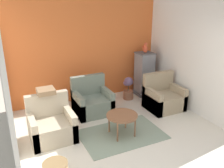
{
  "coord_description": "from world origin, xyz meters",
  "views": [
    {
      "loc": [
        -2.18,
        -2.9,
        2.83
      ],
      "look_at": [
        0.0,
        1.66,
        0.97
      ],
      "focal_mm": 40.0,
      "sensor_mm": 36.0,
      "label": 1
    }
  ],
  "objects_px": {
    "birdcage": "(144,74)",
    "armchair_left": "(52,126)",
    "parrot": "(145,48)",
    "armchair_middle": "(92,102)",
    "coffee_table": "(122,117)",
    "armchair_right": "(163,98)",
    "potted_plant": "(128,88)"
  },
  "relations": [
    {
      "from": "coffee_table",
      "to": "potted_plant",
      "type": "bearing_deg",
      "value": 56.97
    },
    {
      "from": "coffee_table",
      "to": "armchair_left",
      "type": "relative_size",
      "value": 0.72
    },
    {
      "from": "armchair_middle",
      "to": "parrot",
      "type": "relative_size",
      "value": 3.07
    },
    {
      "from": "armchair_left",
      "to": "armchair_middle",
      "type": "relative_size",
      "value": 1.0
    },
    {
      "from": "armchair_middle",
      "to": "parrot",
      "type": "height_order",
      "value": "parrot"
    },
    {
      "from": "parrot",
      "to": "birdcage",
      "type": "bearing_deg",
      "value": -90.0
    },
    {
      "from": "armchair_left",
      "to": "parrot",
      "type": "bearing_deg",
      "value": 22.91
    },
    {
      "from": "potted_plant",
      "to": "armchair_left",
      "type": "bearing_deg",
      "value": -155.06
    },
    {
      "from": "armchair_left",
      "to": "parrot",
      "type": "xyz_separation_m",
      "value": [
        3.0,
        1.27,
        1.08
      ]
    },
    {
      "from": "armchair_middle",
      "to": "parrot",
      "type": "distance_m",
      "value": 2.19
    },
    {
      "from": "potted_plant",
      "to": "coffee_table",
      "type": "bearing_deg",
      "value": -123.03
    },
    {
      "from": "coffee_table",
      "to": "birdcage",
      "type": "bearing_deg",
      "value": 46.9
    },
    {
      "from": "parrot",
      "to": "potted_plant",
      "type": "relative_size",
      "value": 0.46
    },
    {
      "from": "armchair_left",
      "to": "armchair_middle",
      "type": "xyz_separation_m",
      "value": [
        1.17,
        0.74,
        0.0
      ]
    },
    {
      "from": "birdcage",
      "to": "parrot",
      "type": "distance_m",
      "value": 0.77
    },
    {
      "from": "coffee_table",
      "to": "armchair_right",
      "type": "height_order",
      "value": "armchair_right"
    },
    {
      "from": "armchair_right",
      "to": "armchair_middle",
      "type": "xyz_separation_m",
      "value": [
        -1.74,
        0.56,
        0.0
      ]
    },
    {
      "from": "birdcage",
      "to": "armchair_left",
      "type": "bearing_deg",
      "value": -157.12
    },
    {
      "from": "birdcage",
      "to": "potted_plant",
      "type": "height_order",
      "value": "birdcage"
    },
    {
      "from": "armchair_right",
      "to": "armchair_middle",
      "type": "bearing_deg",
      "value": 162.32
    },
    {
      "from": "armchair_left",
      "to": "birdcage",
      "type": "relative_size",
      "value": 0.73
    },
    {
      "from": "coffee_table",
      "to": "birdcage",
      "type": "height_order",
      "value": "birdcage"
    },
    {
      "from": "coffee_table",
      "to": "potted_plant",
      "type": "height_order",
      "value": "potted_plant"
    },
    {
      "from": "parrot",
      "to": "potted_plant",
      "type": "height_order",
      "value": "parrot"
    },
    {
      "from": "armchair_right",
      "to": "potted_plant",
      "type": "bearing_deg",
      "value": 118.85
    },
    {
      "from": "armchair_middle",
      "to": "potted_plant",
      "type": "distance_m",
      "value": 1.29
    },
    {
      "from": "potted_plant",
      "to": "armchair_right",
      "type": "bearing_deg",
      "value": -61.15
    },
    {
      "from": "parrot",
      "to": "armchair_middle",
      "type": "bearing_deg",
      "value": -164.0
    },
    {
      "from": "birdcage",
      "to": "potted_plant",
      "type": "distance_m",
      "value": 0.68
    },
    {
      "from": "armchair_left",
      "to": "armchair_right",
      "type": "distance_m",
      "value": 2.92
    },
    {
      "from": "armchair_right",
      "to": "birdcage",
      "type": "relative_size",
      "value": 0.73
    },
    {
      "from": "armchair_left",
      "to": "potted_plant",
      "type": "xyz_separation_m",
      "value": [
        2.4,
        1.12,
        0.03
      ]
    }
  ]
}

